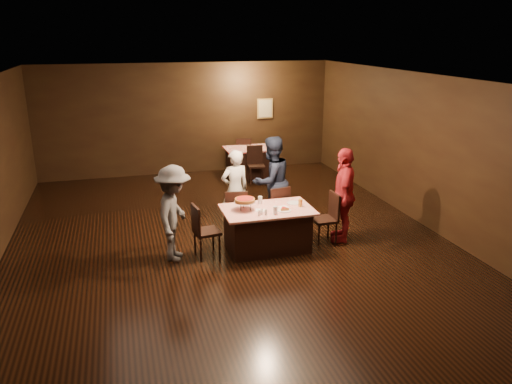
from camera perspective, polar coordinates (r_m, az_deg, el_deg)
room at (r=8.93m, az=-3.40°, el=7.34°), size 10.00×10.04×3.02m
main_table at (r=8.98m, az=1.30°, el=-4.24°), size 1.60×1.00×0.77m
back_table at (r=13.64m, az=-0.81°, el=3.48°), size 1.30×0.90×0.77m
chair_far_left at (r=9.53m, az=-2.31°, el=-2.35°), size 0.49×0.49×0.95m
chair_far_right at (r=9.73m, az=2.28°, el=-1.91°), size 0.49×0.49×0.95m
chair_end_left at (r=8.71m, az=-5.66°, el=-4.40°), size 0.48×0.48×0.95m
chair_end_right at (r=9.31m, az=7.81°, el=-3.00°), size 0.43×0.43×0.95m
chair_back_near at (r=12.96m, az=-0.01°, el=3.13°), size 0.46×0.46×0.95m
chair_back_far at (r=14.18m, az=-1.43°, el=4.41°), size 0.49×0.49×0.95m
diner_white_jacket at (r=9.83m, az=-2.42°, el=0.29°), size 0.64×0.49×1.60m
diner_navy_hoodie at (r=9.98m, az=1.77°, el=1.22°), size 1.09×0.99×1.82m
diner_grey_knit at (r=8.55m, az=-9.36°, el=-2.43°), size 0.94×1.22×1.67m
diner_red_shirt at (r=9.36m, az=10.01°, el=-0.32°), size 0.82×1.13×1.78m
pizza_stand at (r=8.73m, az=-1.28°, el=-0.93°), size 0.38×0.38×0.22m
plate_with_slice at (r=8.75m, az=3.23°, el=-2.00°), size 0.25×0.25×0.06m
plate_empty at (r=9.14m, az=4.35°, el=-1.26°), size 0.25×0.25×0.01m
glass_front_left at (r=8.57m, az=2.22°, el=-2.10°), size 0.08×0.08×0.14m
glass_amber at (r=8.96m, az=5.09°, el=-1.25°), size 0.08×0.08×0.14m
glass_back at (r=9.08m, az=0.47°, el=-0.92°), size 0.08×0.08×0.14m
condiments at (r=8.52m, az=0.71°, el=-2.34°), size 0.17×0.10×0.09m
napkin_center at (r=8.93m, az=3.16°, el=-1.73°), size 0.19×0.19×0.01m
napkin_left at (r=8.76m, az=0.47°, el=-2.10°), size 0.21×0.21×0.01m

